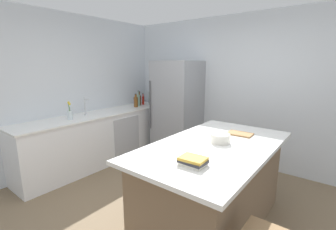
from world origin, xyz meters
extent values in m
plane|color=#7A664C|center=(0.00, 0.00, 0.00)|extent=(7.20, 7.20, 0.00)
cube|color=silver|center=(0.00, 2.25, 1.30)|extent=(6.00, 0.10, 2.60)
cube|color=silver|center=(-2.45, 0.00, 1.30)|extent=(0.10, 6.00, 2.60)
cube|color=white|center=(-2.09, 0.65, 0.44)|extent=(0.63, 2.89, 0.88)
cube|color=white|center=(-2.09, 0.65, 0.89)|extent=(0.66, 2.92, 0.03)
cube|color=#B2B5BA|center=(-1.77, 1.02, 0.44)|extent=(0.01, 0.60, 0.74)
cube|color=#7A6047|center=(0.34, 0.35, 0.45)|extent=(0.94, 1.75, 0.90)
cube|color=white|center=(0.34, 0.35, 0.92)|extent=(1.10, 1.95, 0.04)
cube|color=#93969B|center=(-1.22, 1.84, 0.91)|extent=(0.80, 0.72, 1.83)
cylinder|color=#4C4C51|center=(-1.58, 1.46, 1.01)|extent=(0.02, 0.02, 0.91)
cylinder|color=silver|center=(-2.15, 0.42, 0.92)|extent=(0.05, 0.05, 0.02)
cylinder|color=silver|center=(-2.15, 0.42, 1.07)|extent=(0.02, 0.02, 0.28)
cylinder|color=silver|center=(-2.09, 0.42, 1.19)|extent=(0.14, 0.02, 0.02)
cylinder|color=silver|center=(-2.05, 0.09, 0.98)|extent=(0.08, 0.08, 0.14)
cylinder|color=#4C7F3D|center=(-2.06, 0.09, 1.07)|extent=(0.01, 0.03, 0.21)
sphere|color=yellow|center=(-2.06, 0.09, 1.17)|extent=(0.04, 0.04, 0.04)
cylinder|color=#4C7F3D|center=(-2.04, 0.08, 1.07)|extent=(0.01, 0.01, 0.22)
sphere|color=yellow|center=(-2.04, 0.08, 1.18)|extent=(0.04, 0.04, 0.04)
cylinder|color=#4C7F3D|center=(-2.03, 0.09, 1.06)|extent=(0.01, 0.04, 0.19)
sphere|color=yellow|center=(-2.03, 0.09, 1.16)|extent=(0.04, 0.04, 0.04)
cylinder|color=silver|center=(-2.07, 2.00, 1.02)|extent=(0.07, 0.07, 0.22)
cylinder|color=silver|center=(-2.07, 2.00, 1.16)|extent=(0.03, 0.03, 0.06)
cylinder|color=black|center=(-2.07, 2.00, 1.20)|extent=(0.03, 0.03, 0.01)
cylinder|color=#19381E|center=(-1.99, 1.91, 1.05)|extent=(0.07, 0.07, 0.28)
cylinder|color=#19381E|center=(-1.99, 1.91, 1.23)|extent=(0.04, 0.04, 0.08)
cylinder|color=black|center=(-1.99, 1.91, 1.27)|extent=(0.04, 0.04, 0.01)
cylinder|color=red|center=(-2.11, 1.82, 1.00)|extent=(0.05, 0.05, 0.17)
cylinder|color=red|center=(-2.11, 1.82, 1.11)|extent=(0.02, 0.02, 0.06)
cylinder|color=black|center=(-2.11, 1.82, 1.15)|extent=(0.02, 0.02, 0.01)
cylinder|color=#5B3319|center=(-2.12, 1.71, 1.01)|extent=(0.07, 0.07, 0.21)
cylinder|color=#5B3319|center=(-2.12, 1.71, 1.15)|extent=(0.03, 0.03, 0.08)
cylinder|color=black|center=(-2.12, 1.71, 1.20)|extent=(0.03, 0.03, 0.01)
cylinder|color=#8CB79E|center=(-2.05, 1.61, 1.03)|extent=(0.06, 0.06, 0.24)
cylinder|color=#8CB79E|center=(-2.05, 1.61, 1.18)|extent=(0.02, 0.02, 0.07)
cylinder|color=black|center=(-2.05, 1.61, 1.23)|extent=(0.02, 0.02, 0.01)
cylinder|color=brown|center=(-2.03, 1.52, 1.01)|extent=(0.08, 0.08, 0.20)
cylinder|color=brown|center=(-2.03, 1.52, 1.14)|extent=(0.04, 0.04, 0.06)
cylinder|color=black|center=(-2.03, 1.52, 1.17)|extent=(0.04, 0.04, 0.01)
cube|color=silver|center=(0.44, -0.24, 0.95)|extent=(0.21, 0.16, 0.02)
cube|color=#2D2D33|center=(0.44, -0.24, 0.97)|extent=(0.22, 0.17, 0.02)
cube|color=gold|center=(0.44, -0.24, 1.00)|extent=(0.22, 0.17, 0.02)
cylinder|color=silver|center=(0.36, 0.43, 0.99)|extent=(0.20, 0.20, 0.10)
cube|color=#9E7042|center=(0.42, 0.86, 0.95)|extent=(0.29, 0.20, 0.02)
camera|label=1|loc=(1.40, -1.81, 1.76)|focal=25.12mm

